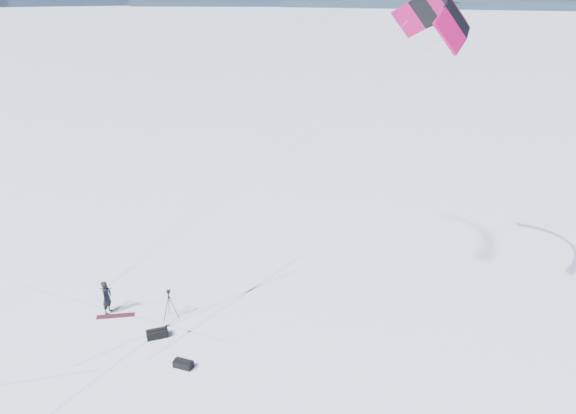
% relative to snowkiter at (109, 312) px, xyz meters
% --- Properties ---
extents(ground, '(1800.00, 1800.00, 0.00)m').
position_rel_snowkiter_xyz_m(ground, '(0.90, -1.58, 0.00)').
color(ground, white).
extents(horizon_hills, '(704.00, 705.94, 8.65)m').
position_rel_snowkiter_xyz_m(horizon_hills, '(0.90, -1.58, 3.51)').
color(horizon_hills, '#172131').
rests_on(horizon_hills, ground).
extents(snow_tracks, '(13.93, 10.25, 0.01)m').
position_rel_snowkiter_xyz_m(snow_tracks, '(-0.54, -1.90, 0.00)').
color(snow_tracks, '#AEB9DC').
rests_on(snow_tracks, ground).
extents(snowkiter, '(0.41, 0.60, 1.60)m').
position_rel_snowkiter_xyz_m(snowkiter, '(0.00, 0.00, 0.00)').
color(snowkiter, black).
rests_on(snowkiter, ground).
extents(snowboard, '(1.67, 0.81, 0.04)m').
position_rel_snowkiter_xyz_m(snowboard, '(0.44, -0.24, 0.02)').
color(snowboard, maroon).
rests_on(snowboard, ground).
extents(tripod, '(0.62, 0.71, 1.41)m').
position_rel_snowkiter_xyz_m(tripod, '(2.93, 0.09, 0.91)').
color(tripod, black).
rests_on(tripod, ground).
extents(gear_bag_a, '(0.98, 0.81, 0.40)m').
position_rel_snowkiter_xyz_m(gear_bag_a, '(2.92, -1.41, 0.18)').
color(gear_bag_a, black).
rests_on(gear_bag_a, ground).
extents(gear_bag_b, '(0.81, 0.50, 0.35)m').
position_rel_snowkiter_xyz_m(gear_bag_b, '(4.68, -3.12, 0.15)').
color(gear_bag_b, black).
rests_on(gear_bag_b, ground).
extents(power_kite, '(14.92, 6.30, 12.47)m').
position_rel_snowkiter_xyz_m(power_kite, '(13.55, 3.15, 12.75)').
color(power_kite, '#B20950').
rests_on(power_kite, ground).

